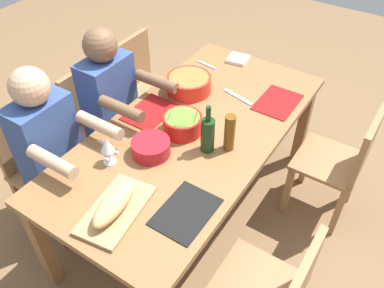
{
  "coord_description": "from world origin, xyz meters",
  "views": [
    {
      "loc": [
        1.5,
        0.98,
        2.24
      ],
      "look_at": [
        0.0,
        0.0,
        0.63
      ],
      "focal_mm": 37.56,
      "sensor_mm": 36.0,
      "label": 1
    }
  ],
  "objects": [
    {
      "name": "wine_glass",
      "position": [
        0.46,
        -0.22,
        0.86
      ],
      "size": [
        0.08,
        0.08,
        0.17
      ],
      "color": "silver",
      "rests_on": "dining_table"
    },
    {
      "name": "dining_table",
      "position": [
        0.0,
        0.0,
        0.66
      ],
      "size": [
        1.89,
        0.93,
        0.74
      ],
      "color": "olive",
      "rests_on": "ground_plane"
    },
    {
      "name": "fork_near_right",
      "position": [
        0.38,
        -0.31,
        0.74
      ],
      "size": [
        0.03,
        0.17,
        0.01
      ],
      "primitive_type": "cube",
      "rotation": [
        0.0,
        0.0,
        -0.11
      ],
      "color": "silver",
      "rests_on": "dining_table"
    },
    {
      "name": "diner_near_right",
      "position": [
        0.52,
        -0.6,
        0.7
      ],
      "size": [
        0.41,
        0.53,
        1.2
      ],
      "color": "#2D2D38",
      "rests_on": "ground_plane"
    },
    {
      "name": "diner_near_center",
      "position": [
        0.0,
        -0.6,
        0.7
      ],
      "size": [
        0.41,
        0.53,
        1.2
      ],
      "color": "#2D2D38",
      "rests_on": "ground_plane"
    },
    {
      "name": "cutting_board",
      "position": [
        0.7,
        0.03,
        0.75
      ],
      "size": [
        0.43,
        0.28,
        0.02
      ],
      "primitive_type": "cube",
      "rotation": [
        0.0,
        0.0,
        0.15
      ],
      "color": "tan",
      "rests_on": "dining_table"
    },
    {
      "name": "serving_bowl_fruit",
      "position": [
        -0.32,
        -0.24,
        0.8
      ],
      "size": [
        0.29,
        0.29,
        0.11
      ],
      "color": "red",
      "rests_on": "dining_table"
    },
    {
      "name": "serving_bowl_greens",
      "position": [
        0.29,
        -0.08,
        0.79
      ],
      "size": [
        0.21,
        0.21,
        0.08
      ],
      "color": "#B21923",
      "rests_on": "dining_table"
    },
    {
      "name": "placemat_far_left",
      "position": [
        -0.52,
        0.31,
        0.74
      ],
      "size": [
        0.32,
        0.23,
        0.01
      ],
      "primitive_type": "cube",
      "color": "maroon",
      "rests_on": "dining_table"
    },
    {
      "name": "chair_near_center",
      "position": [
        0.0,
        -0.79,
        0.48
      ],
      "size": [
        0.4,
        0.4,
        0.85
      ],
      "color": "#9E7044",
      "rests_on": "ground_plane"
    },
    {
      "name": "napkin_stack",
      "position": [
        -0.84,
        -0.15,
        0.75
      ],
      "size": [
        0.16,
        0.16,
        0.02
      ],
      "primitive_type": "cube",
      "rotation": [
        0.0,
        0.0,
        0.13
      ],
      "color": "white",
      "rests_on": "dining_table"
    },
    {
      "name": "wine_bottle",
      "position": [
        0.09,
        0.16,
        0.85
      ],
      "size": [
        0.08,
        0.08,
        0.29
      ],
      "color": "#193819",
      "rests_on": "dining_table"
    },
    {
      "name": "fork_near_left",
      "position": [
        -0.66,
        -0.31,
        0.74
      ],
      "size": [
        0.04,
        0.17,
        0.01
      ],
      "primitive_type": "cube",
      "rotation": [
        0.0,
        0.0,
        -0.15
      ],
      "color": "silver",
      "rests_on": "dining_table"
    },
    {
      "name": "placemat_near_center",
      "position": [
        0.0,
        -0.31,
        0.74
      ],
      "size": [
        0.32,
        0.23,
        0.01
      ],
      "primitive_type": "cube",
      "color": "maroon",
      "rests_on": "dining_table"
    },
    {
      "name": "placemat_far_right",
      "position": [
        0.52,
        0.31,
        0.74
      ],
      "size": [
        0.32,
        0.23,
        0.01
      ],
      "primitive_type": "cube",
      "color": "black",
      "rests_on": "dining_table"
    },
    {
      "name": "serving_bowl_salad",
      "position": [
        0.04,
        -0.04,
        0.8
      ],
      "size": [
        0.22,
        0.22,
        0.11
      ],
      "color": "red",
      "rests_on": "dining_table"
    },
    {
      "name": "bread_loaf",
      "position": [
        0.7,
        0.03,
        0.81
      ],
      "size": [
        0.33,
        0.16,
        0.09
      ],
      "primitive_type": "ellipsoid",
      "rotation": [
        0.0,
        0.0,
        0.15
      ],
      "color": "tan",
      "rests_on": "cutting_board"
    },
    {
      "name": "beer_bottle",
      "position": [
        0.02,
        0.25,
        0.85
      ],
      "size": [
        0.06,
        0.06,
        0.22
      ],
      "primitive_type": "cylinder",
      "color": "brown",
      "rests_on": "dining_table"
    },
    {
      "name": "chair_near_right",
      "position": [
        0.52,
        -0.79,
        0.48
      ],
      "size": [
        0.4,
        0.4,
        0.85
      ],
      "color": "#9E7044",
      "rests_on": "ground_plane"
    },
    {
      "name": "chair_near_left",
      "position": [
        -0.52,
        -0.79,
        0.48
      ],
      "size": [
        0.4,
        0.4,
        0.85
      ],
      "color": "#9E7044",
      "rests_on": "ground_plane"
    },
    {
      "name": "carving_knife",
      "position": [
        -0.43,
        0.07,
        0.74
      ],
      "size": [
        0.08,
        0.23,
        0.01
      ],
      "primitive_type": "cube",
      "rotation": [
        0.0,
        0.0,
        1.32
      ],
      "color": "silver",
      "rests_on": "dining_table"
    },
    {
      "name": "chair_far_left",
      "position": [
        -0.52,
        0.79,
        0.48
      ],
      "size": [
        0.4,
        0.4,
        0.85
      ],
      "color": "#9E7044",
      "rests_on": "ground_plane"
    },
    {
      "name": "ground_plane",
      "position": [
        0.0,
        0.0,
        0.0
      ],
      "size": [
        8.0,
        8.0,
        0.0
      ],
      "primitive_type": "plane",
      "color": "brown"
    }
  ]
}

